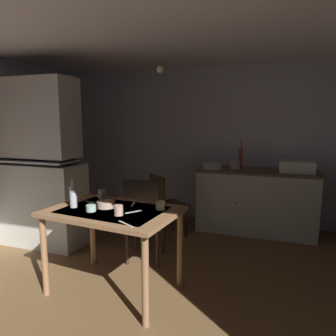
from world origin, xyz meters
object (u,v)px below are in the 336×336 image
Objects in this scene: hutch_cabinet at (40,169)px; sink_basin at (297,166)px; hand_pump at (241,157)px; mixing_bowl_counter at (212,165)px; serving_bowl_wide at (106,204)px; chair_far_side at (144,219)px; glass_bottle at (73,196)px; chair_by_counter at (165,203)px; dining_table at (113,220)px; teacup_mint at (119,210)px.

sink_basin is (3.06, 1.33, -0.01)m from hutch_cabinet.
hand_pump is at bearing 176.52° from sink_basin.
serving_bowl_wide is (-0.61, -1.94, -0.12)m from mixing_bowl_counter.
chair_far_side is 0.88m from glass_bottle.
glass_bottle is at bearing -121.00° from chair_far_side.
chair_far_side is (-1.61, -1.41, -0.46)m from sink_basin.
hutch_cabinet is 2.42× the size of chair_by_counter.
sink_basin is 2.61× the size of serving_bowl_wide.
serving_bowl_wide is (-0.09, 0.04, 0.13)m from dining_table.
sink_basin is 0.36× the size of dining_table.
hand_pump is 4.50× the size of teacup_mint.
hand_pump reaches higher than dining_table.
dining_table is (-1.64, -2.03, -0.28)m from sink_basin.
sink_basin is 1.68× the size of glass_bottle.
dining_table is at bearing 133.72° from teacup_mint.
chair_by_counter is at bearing -132.93° from mixing_bowl_counter.
glass_bottle is at bearing -104.13° from chair_by_counter.
dining_table is at bearing -92.76° from chair_far_side.
hutch_cabinet reaches higher than hand_pump.
chair_far_side is at bearing 87.24° from dining_table.
teacup_mint is at bearing -9.06° from glass_bottle.
sink_basin is 2.65m from teacup_mint.
dining_table is 0.43m from glass_bottle.
sink_basin is 1.58× the size of mixing_bowl_counter.
mixing_bowl_counter reaches higher than dining_table.
teacup_mint is at bearing -28.53° from hutch_cabinet.
sink_basin reaches higher than mixing_bowl_counter.
hand_pump is 2.30m from dining_table.
teacup_mint is 0.33× the size of glass_bottle.
mixing_bowl_counter is 3.22× the size of teacup_mint.
sink_basin is 0.46× the size of chair_far_side.
serving_bowl_wide is (-1.74, -1.99, -0.15)m from sink_basin.
teacup_mint reaches higher than dining_table.
serving_bowl_wide reaches higher than dining_table.
glass_bottle reaches higher than sink_basin.
hand_pump is (-0.74, 0.05, 0.09)m from sink_basin.
chair_by_counter is (1.41, 0.72, -0.50)m from hutch_cabinet.
hand_pump is at bearing 59.14° from chair_far_side.
chair_far_side reaches higher than serving_bowl_wide.
chair_far_side reaches higher than teacup_mint.
hand_pump is at bearing 30.78° from hutch_cabinet.
sink_basin is at bearing 2.54° from mixing_bowl_counter.
chair_by_counter is at bearing 86.38° from serving_bowl_wide.
chair_by_counter is 5.08× the size of serving_bowl_wide.
hand_pump is at bearing 64.02° from serving_bowl_wide.
hutch_cabinet is at bearing 176.85° from chair_far_side.
hand_pump is 1.40× the size of mixing_bowl_counter.
hutch_cabinet reaches higher than teacup_mint.
teacup_mint is at bearing -46.28° from dining_table.
mixing_bowl_counter is at bearing -165.96° from hand_pump.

